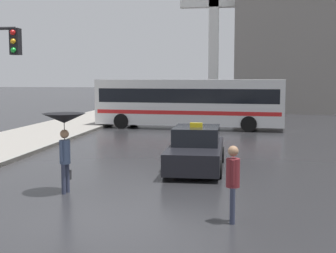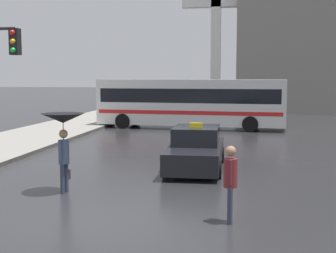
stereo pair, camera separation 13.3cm
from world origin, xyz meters
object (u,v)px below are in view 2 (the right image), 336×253
monument_cross (216,26)px  city_bus (191,101)px  pedestrian_with_umbrella (63,127)px  pedestrian_man (230,177)px  taxi (196,150)px

monument_cross → city_bus: bearing=-93.6°
pedestrian_with_umbrella → pedestrian_man: pedestrian_with_umbrella is taller
city_bus → pedestrian_with_umbrella: size_ratio=5.38×
taxi → pedestrian_man: bearing=102.0°
monument_cross → pedestrian_with_umbrella: bearing=-94.9°
city_bus → monument_cross: monument_cross is taller
city_bus → pedestrian_man: size_ratio=6.96×
taxi → city_bus: 13.46m
taxi → pedestrian_with_umbrella: bearing=50.6°
pedestrian_man → city_bus: bearing=-172.0°
city_bus → pedestrian_with_umbrella: 17.51m
city_bus → pedestrian_with_umbrella: (-1.83, -17.41, 0.13)m
pedestrian_with_umbrella → pedestrian_man: size_ratio=1.29×
city_bus → monument_cross: size_ratio=0.86×
city_bus → monument_cross: 15.72m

